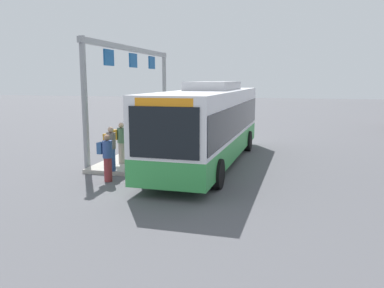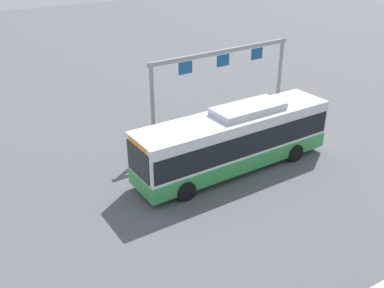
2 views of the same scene
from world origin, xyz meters
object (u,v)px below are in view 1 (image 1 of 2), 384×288
at_px(bus_main, 209,121).
at_px(person_waiting_mid, 111,147).
at_px(trash_bin, 186,129).
at_px(person_boarding, 107,157).
at_px(person_waiting_near, 121,142).

height_order(bus_main, person_waiting_mid, bus_main).
relative_size(person_waiting_mid, trash_bin, 1.86).
bearing_deg(trash_bin, bus_main, 23.22).
xyz_separation_m(person_boarding, person_waiting_near, (-2.24, -0.48, 0.16)).
xyz_separation_m(person_waiting_near, person_waiting_mid, (1.35, 0.20, 0.00)).
bearing_deg(person_waiting_mid, bus_main, 76.48).
bearing_deg(person_boarding, person_waiting_mid, 113.52).
height_order(bus_main, person_waiting_near, bus_main).
height_order(person_waiting_near, person_waiting_mid, same).
bearing_deg(person_waiting_mid, person_boarding, -39.67).
relative_size(bus_main, person_waiting_near, 6.75).
distance_m(person_boarding, person_waiting_mid, 0.95).
bearing_deg(bus_main, person_waiting_near, -62.54).
bearing_deg(trash_bin, person_waiting_mid, -3.09).
distance_m(bus_main, person_waiting_mid, 4.37).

